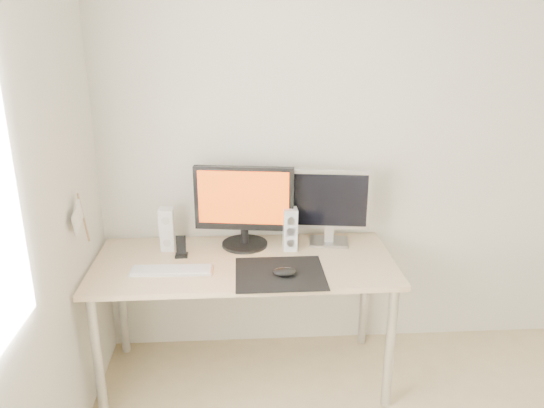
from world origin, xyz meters
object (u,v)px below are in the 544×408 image
second_monitor (330,203)px  keyboard (172,270)px  speaker_right (290,229)px  main_monitor (244,204)px  phone_dock (181,250)px  desk (244,273)px  speaker_left (167,229)px  mouse (284,272)px

second_monitor → keyboard: size_ratio=1.06×
second_monitor → speaker_right: (-0.23, -0.07, -0.12)m
second_monitor → speaker_right: second_monitor is taller
main_monitor → phone_dock: main_monitor is taller
desk → speaker_right: (0.26, 0.14, 0.20)m
desk → keyboard: 0.40m
phone_dock → speaker_left: bearing=128.0°
main_monitor → keyboard: main_monitor is taller
desk → phone_dock: 0.36m
desk → speaker_left: size_ratio=6.69×
speaker_left → desk: bearing=-22.8°
mouse → speaker_left: speaker_left is taller
speaker_right → keyboard: bearing=-158.5°
mouse → second_monitor: 0.55m
mouse → desk: mouse is taller
second_monitor → speaker_right: 0.27m
main_monitor → second_monitor: size_ratio=1.22×
second_monitor → speaker_left: size_ratio=1.89×
mouse → phone_dock: bearing=153.1°
desk → main_monitor: size_ratio=2.91×
phone_dock → mouse: bearing=-26.9°
second_monitor → phone_dock: bearing=-170.7°
mouse → speaker_right: (0.06, 0.34, 0.10)m
second_monitor → phone_dock: second_monitor is taller
main_monitor → speaker_right: (0.25, -0.06, -0.13)m
mouse → keyboard: bearing=171.0°
speaker_right → phone_dock: size_ratio=1.99×
mouse → phone_dock: phone_dock is taller
main_monitor → speaker_right: main_monitor is taller
desk → speaker_left: bearing=157.2°
desk → second_monitor: bearing=22.7°
mouse → desk: bearing=134.4°
keyboard → phone_dock: (0.03, 0.18, 0.03)m
main_monitor → keyboard: 0.54m
phone_dock → keyboard: bearing=-100.2°
keyboard → speaker_right: bearing=21.5°
main_monitor → speaker_left: (-0.43, -0.01, -0.13)m
phone_dock → main_monitor: bearing=19.7°
mouse → speaker_right: size_ratio=0.49×
speaker_left → phone_dock: speaker_left is taller
phone_dock → second_monitor: bearing=9.3°
speaker_left → keyboard: bearing=-79.9°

